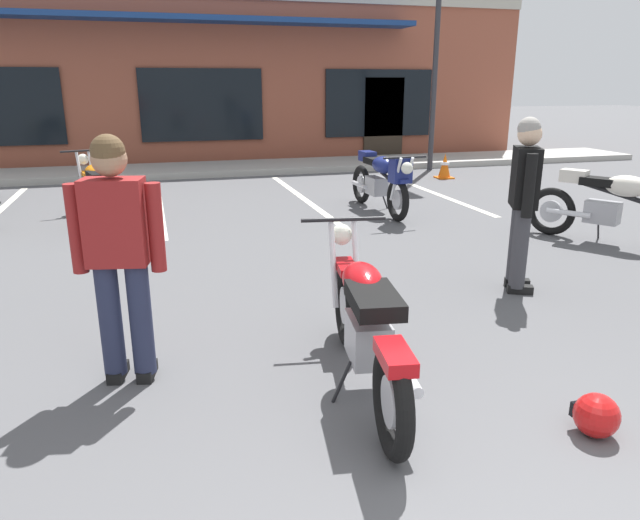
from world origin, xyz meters
name	(u,v)px	position (x,y,z in m)	size (l,w,h in m)	color
ground_plane	(305,297)	(0.00, 4.03, 0.00)	(80.00, 80.00, 0.00)	#515154
sidewalk_kerb	(211,169)	(0.00, 12.53, 0.07)	(22.00, 1.80, 0.14)	#A8A59E
brick_storefront_building	(192,78)	(0.00, 16.43, 2.08)	(17.20, 6.22, 4.15)	brown
painted_stall_lines	(233,201)	(0.00, 8.93, 0.00)	(7.55, 4.80, 0.01)	silver
motorcycle_foreground_classic	(365,323)	(-0.06, 2.24, 0.46)	(0.73, 2.10, 0.98)	black
motorcycle_black_cruiser	(381,179)	(2.11, 7.35, 0.53)	(0.66, 2.11, 0.98)	black
motorcycle_silver_naked	(620,204)	(4.23, 4.72, 0.53)	(1.37, 1.85, 0.98)	black
motorcycle_blue_standard	(98,191)	(-2.09, 7.89, 0.46)	(0.91, 2.07, 0.98)	black
person_in_black_shirt	(118,248)	(-1.57, 2.77, 0.95)	(0.61, 0.34, 1.68)	black
person_in_shorts_foreground	(524,195)	(2.05, 3.64, 0.95)	(0.39, 0.58, 1.68)	black
helmet_on_pavement	(596,415)	(1.04, 1.33, 0.13)	(0.26, 0.26, 0.26)	#B71414
traffic_cone	(445,166)	(4.72, 10.21, 0.26)	(0.34, 0.34, 0.53)	orange
parking_lot_lamp_post	(440,12)	(4.99, 11.33, 3.44)	(0.24, 0.76, 5.38)	#2D2D33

